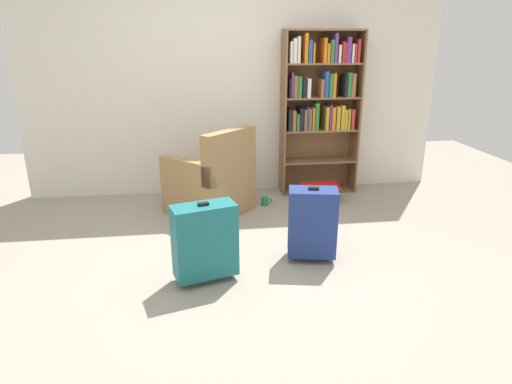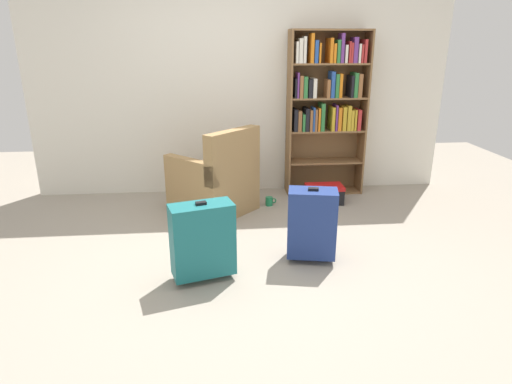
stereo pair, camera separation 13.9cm
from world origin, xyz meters
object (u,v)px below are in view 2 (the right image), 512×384
(storage_box, at_px, (324,193))
(suitcase_teal, at_px, (203,240))
(mug, at_px, (269,201))
(suitcase_navy_blue, at_px, (312,223))
(armchair, at_px, (216,183))
(bookshelf, at_px, (326,102))

(storage_box, relative_size, suitcase_teal, 0.65)
(storage_box, bearing_deg, mug, -177.45)
(mug, height_order, suitcase_navy_blue, suitcase_navy_blue)
(suitcase_teal, xyz_separation_m, suitcase_navy_blue, (0.87, 0.23, 0.00))
(suitcase_navy_blue, bearing_deg, armchair, 122.79)
(storage_box, height_order, suitcase_teal, suitcase_teal)
(bookshelf, relative_size, suitcase_navy_blue, 2.93)
(mug, xyz_separation_m, storage_box, (0.62, 0.03, 0.06))
(armchair, bearing_deg, mug, 10.72)
(storage_box, bearing_deg, armchair, -173.46)
(armchair, distance_m, storage_box, 1.22)
(bookshelf, height_order, armchair, bookshelf)
(storage_box, bearing_deg, suitcase_navy_blue, -108.22)
(armchair, height_order, suitcase_navy_blue, armchair)
(suitcase_navy_blue, bearing_deg, bookshelf, 73.59)
(armchair, height_order, mug, armchair)
(mug, bearing_deg, suitcase_navy_blue, -81.94)
(suitcase_teal, distance_m, suitcase_navy_blue, 0.90)
(mug, height_order, suitcase_teal, suitcase_teal)
(storage_box, relative_size, suitcase_navy_blue, 0.65)
(armchair, relative_size, storage_box, 2.44)
(armchair, relative_size, suitcase_teal, 1.58)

